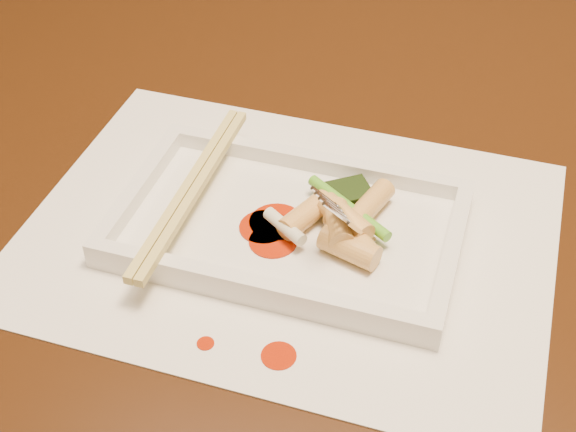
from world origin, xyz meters
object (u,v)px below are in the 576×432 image
(placemat, at_px, (288,234))
(plate_base, at_px, (288,230))
(fork, at_px, (391,152))
(table, at_px, (286,252))
(chopstick_a, at_px, (187,187))

(placemat, distance_m, plate_base, 0.00)
(placemat, height_order, fork, fork)
(table, relative_size, placemat, 3.50)
(placemat, height_order, plate_base, plate_base)
(table, bearing_deg, fork, -32.24)
(placemat, distance_m, chopstick_a, 0.09)
(chopstick_a, height_order, fork, fork)
(table, xyz_separation_m, placemat, (0.03, -0.08, 0.10))
(plate_base, distance_m, fork, 0.11)
(table, relative_size, chopstick_a, 6.70)
(placemat, xyz_separation_m, chopstick_a, (-0.08, 0.00, 0.03))
(table, xyz_separation_m, chopstick_a, (-0.05, -0.08, 0.13))
(placemat, relative_size, chopstick_a, 1.91)
(table, relative_size, fork, 10.00)
(placemat, bearing_deg, fork, 14.42)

